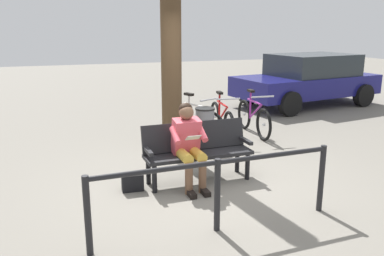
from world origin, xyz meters
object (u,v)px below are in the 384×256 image
at_px(litter_bin, 205,128).
at_px(parked_car, 308,79).
at_px(bicycle_green, 195,122).
at_px(handbag, 133,183).
at_px(bicycle_blue, 222,121).
at_px(person_reading, 188,141).
at_px(bench, 197,147).
at_px(bicycle_silver, 253,118).
at_px(tree_trunk, 171,38).

bearing_deg(litter_bin, parked_car, -145.10).
bearing_deg(parked_car, bicycle_green, 20.12).
xyz_separation_m(handbag, bicycle_blue, (-2.28, -2.16, 0.24)).
xyz_separation_m(person_reading, bicycle_blue, (-1.47, -2.23, -0.31)).
bearing_deg(bicycle_blue, person_reading, -26.52).
bearing_deg(bench, litter_bin, -116.31).
height_order(bench, bicycle_blue, bicycle_blue).
height_order(handbag, bicycle_blue, bicycle_blue).
relative_size(person_reading, parked_car, 0.27).
distance_m(bench, bicycle_blue, 2.43).
distance_m(litter_bin, bicycle_blue, 0.85).
xyz_separation_m(bench, person_reading, (0.19, 0.17, 0.16)).
relative_size(litter_bin, bicycle_blue, 0.47).
relative_size(bench, person_reading, 1.34).
relative_size(bench, handbag, 5.36).
bearing_deg(litter_bin, bicycle_silver, -155.41).
relative_size(handbag, bicycle_green, 0.19).
distance_m(bicycle_silver, bicycle_blue, 0.74).
height_order(bicycle_green, parked_car, parked_car).
height_order(bicycle_silver, bicycle_blue, same).
bearing_deg(person_reading, bicycle_silver, -135.77).
xyz_separation_m(litter_bin, bicycle_silver, (-1.34, -0.61, -0.03)).
height_order(bicycle_blue, bicycle_green, same).
distance_m(bicycle_blue, parked_car, 4.48).
xyz_separation_m(tree_trunk, bicycle_blue, (-1.26, -0.68, -1.68)).
distance_m(person_reading, bicycle_blue, 2.69).
distance_m(tree_trunk, bicycle_silver, 2.70).
relative_size(bicycle_silver, parked_car, 0.38).
distance_m(handbag, bicycle_blue, 3.15).
distance_m(bench, handbag, 1.07).
xyz_separation_m(bench, bicycle_green, (-0.71, -2.10, -0.15)).
bearing_deg(person_reading, bicycle_green, -112.85).
bearing_deg(person_reading, handbag, -5.95).
distance_m(tree_trunk, parked_car, 6.03).
distance_m(handbag, tree_trunk, 2.63).
bearing_deg(parked_car, person_reading, 32.87).
bearing_deg(bicycle_blue, bicycle_green, -86.56).
relative_size(bicycle_green, parked_car, 0.35).
height_order(handbag, tree_trunk, tree_trunk).
relative_size(tree_trunk, parked_car, 0.92).
height_order(litter_bin, bicycle_silver, bicycle_silver).
bearing_deg(bicycle_blue, tree_trunk, -54.62).
bearing_deg(tree_trunk, bicycle_green, -133.85).
bearing_deg(parked_car, bicycle_silver, 29.91).
distance_m(tree_trunk, bicycle_green, 1.96).
bearing_deg(bicycle_silver, tree_trunk, -66.94).
bearing_deg(litter_bin, bicycle_blue, -134.97).
xyz_separation_m(person_reading, parked_car, (-5.21, -4.66, 0.11)).
xyz_separation_m(bench, handbag, (0.99, 0.10, -0.39)).
bearing_deg(tree_trunk, litter_bin, -172.89).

